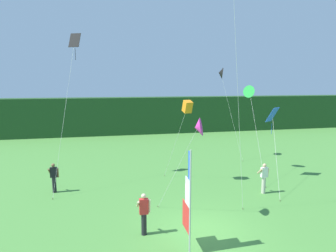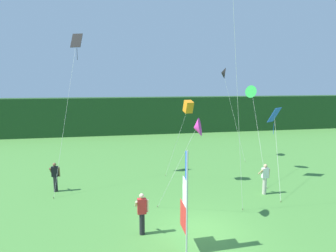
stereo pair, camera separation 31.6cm
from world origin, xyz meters
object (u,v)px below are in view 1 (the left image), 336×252
object	(u,v)px
person_mid_field	(54,177)
kite_green_delta_3	(250,92)
kite_blue_diamond_6	(273,117)
kite_orange_box_4	(187,107)
kite_magenta_delta_5	(198,127)
banner_flag	(188,203)
kite_black_delta_1	(221,73)
person_near_banner	(144,213)
person_far_left	(264,177)
kite_black_diamond_2	(74,48)

from	to	relation	value
person_mid_field	kite_green_delta_3	world-z (taller)	kite_green_delta_3
kite_green_delta_3	kite_blue_diamond_6	world-z (taller)	kite_green_delta_3
kite_orange_box_4	kite_magenta_delta_5	bearing A→B (deg)	-100.20
banner_flag	kite_green_delta_3	world-z (taller)	kite_green_delta_3
person_mid_field	kite_orange_box_4	xyz separation A→B (m)	(7.74, -0.07, 3.83)
kite_blue_diamond_6	kite_orange_box_4	bearing A→B (deg)	177.63
kite_green_delta_3	kite_black_delta_1	bearing A→B (deg)	101.60
banner_flag	person_near_banner	distance (m)	2.24
person_mid_field	banner_flag	bearing A→B (deg)	-50.36
kite_black_delta_1	kite_green_delta_3	size ratio (longest dim) A/B	1.23
person_near_banner	kite_black_delta_1	xyz separation A→B (m)	(7.51, 10.75, 5.95)
person_far_left	kite_green_delta_3	distance (m)	6.31
person_mid_field	kite_magenta_delta_5	size ratio (longest dim) A/B	0.36
banner_flag	kite_black_delta_1	world-z (taller)	kite_black_delta_1
kite_black_diamond_2	kite_orange_box_4	world-z (taller)	kite_black_diamond_2
kite_orange_box_4	kite_blue_diamond_6	world-z (taller)	kite_orange_box_4
banner_flag	kite_blue_diamond_6	bearing A→B (deg)	42.27
person_far_left	kite_green_delta_3	xyz separation A→B (m)	(1.11, 4.17, 4.60)
banner_flag	kite_magenta_delta_5	size ratio (longest dim) A/B	0.83
person_near_banner	person_far_left	size ratio (longest dim) A/B	1.02
banner_flag	kite_magenta_delta_5	world-z (taller)	kite_magenta_delta_5
kite_orange_box_4	kite_blue_diamond_6	distance (m)	5.56
kite_magenta_delta_5	person_near_banner	bearing A→B (deg)	-162.90
person_near_banner	kite_green_delta_3	world-z (taller)	kite_green_delta_3
kite_black_diamond_2	kite_blue_diamond_6	distance (m)	13.02
kite_green_delta_3	kite_orange_box_4	bearing A→B (deg)	-160.87
banner_flag	kite_green_delta_3	bearing A→B (deg)	51.91
kite_black_delta_1	kite_blue_diamond_6	xyz separation A→B (m)	(1.35, -5.45, -2.88)
banner_flag	person_far_left	distance (m)	7.31
person_near_banner	kite_blue_diamond_6	distance (m)	10.77
banner_flag	kite_blue_diamond_6	distance (m)	10.25
person_far_left	kite_green_delta_3	world-z (taller)	kite_green_delta_3
kite_magenta_delta_5	kite_blue_diamond_6	xyz separation A→B (m)	(6.37, 4.53, -0.24)
person_near_banner	kite_magenta_delta_5	distance (m)	4.21
kite_green_delta_3	kite_magenta_delta_5	world-z (taller)	kite_green_delta_3
kite_magenta_delta_5	kite_black_delta_1	bearing A→B (deg)	63.30
kite_green_delta_3	kite_orange_box_4	distance (m)	5.24
person_far_left	person_near_banner	bearing A→B (deg)	-156.83
person_near_banner	banner_flag	bearing A→B (deg)	-45.16
kite_magenta_delta_5	kite_blue_diamond_6	world-z (taller)	kite_magenta_delta_5
banner_flag	kite_orange_box_4	distance (m)	7.78
person_far_left	kite_black_diamond_2	size ratio (longest dim) A/B	0.19
kite_green_delta_3	kite_black_diamond_2	bearing A→B (deg)	177.43
person_far_left	kite_black_delta_1	bearing A→B (deg)	87.14
person_near_banner	kite_magenta_delta_5	size ratio (longest dim) A/B	0.38
banner_flag	person_far_left	xyz separation A→B (m)	(5.69, 4.49, -0.94)
person_far_left	kite_orange_box_4	xyz separation A→B (m)	(-3.78, 2.48, 3.81)
person_far_left	kite_blue_diamond_6	distance (m)	4.20
person_mid_field	person_far_left	bearing A→B (deg)	-12.49
banner_flag	kite_blue_diamond_6	xyz separation A→B (m)	(7.42, 6.74, 2.15)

